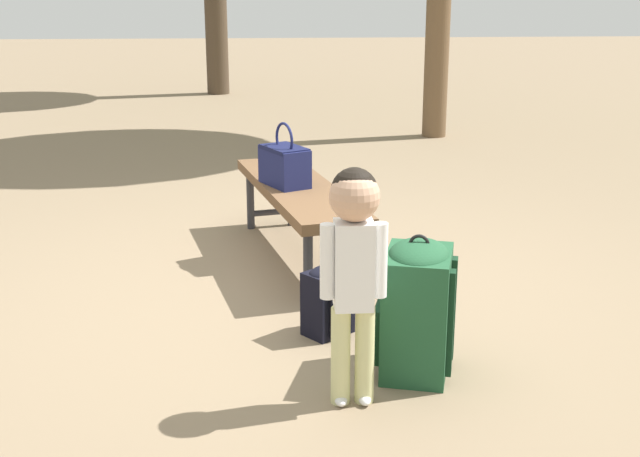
{
  "coord_description": "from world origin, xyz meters",
  "views": [
    {
      "loc": [
        4.04,
        -0.11,
        1.6
      ],
      "look_at": [
        0.22,
        0.16,
        0.45
      ],
      "focal_mm": 46.86,
      "sensor_mm": 36.0,
      "label": 1
    }
  ],
  "objects_px": {
    "handbag": "(285,164)",
    "park_bench": "(298,195)",
    "child_standing": "(354,250)",
    "backpack_large": "(417,304)",
    "backpack_small": "(328,298)"
  },
  "relations": [
    {
      "from": "handbag",
      "to": "child_standing",
      "type": "distance_m",
      "value": 1.78
    },
    {
      "from": "park_bench",
      "to": "backpack_large",
      "type": "bearing_deg",
      "value": 15.53
    },
    {
      "from": "park_bench",
      "to": "backpack_small",
      "type": "bearing_deg",
      "value": 4.39
    },
    {
      "from": "park_bench",
      "to": "handbag",
      "type": "relative_size",
      "value": 4.48
    },
    {
      "from": "park_bench",
      "to": "handbag",
      "type": "bearing_deg",
      "value": -95.48
    },
    {
      "from": "backpack_small",
      "to": "handbag",
      "type": "bearing_deg",
      "value": -171.67
    },
    {
      "from": "park_bench",
      "to": "backpack_small",
      "type": "distance_m",
      "value": 1.12
    },
    {
      "from": "backpack_large",
      "to": "backpack_small",
      "type": "distance_m",
      "value": 0.55
    },
    {
      "from": "child_standing",
      "to": "backpack_large",
      "type": "relative_size",
      "value": 1.55
    },
    {
      "from": "handbag",
      "to": "park_bench",
      "type": "bearing_deg",
      "value": 84.52
    },
    {
      "from": "handbag",
      "to": "backpack_small",
      "type": "bearing_deg",
      "value": 8.33
    },
    {
      "from": "child_standing",
      "to": "backpack_small",
      "type": "height_order",
      "value": "child_standing"
    },
    {
      "from": "park_bench",
      "to": "child_standing",
      "type": "distance_m",
      "value": 1.78
    },
    {
      "from": "child_standing",
      "to": "backpack_small",
      "type": "distance_m",
      "value": 0.8
    },
    {
      "from": "handbag",
      "to": "backpack_large",
      "type": "bearing_deg",
      "value": 18.13
    }
  ]
}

